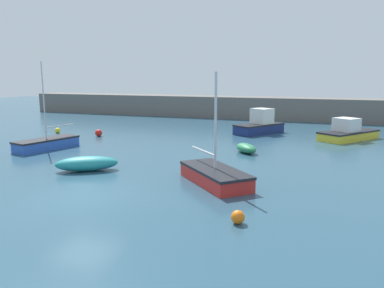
# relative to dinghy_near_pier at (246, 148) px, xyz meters

# --- Properties ---
(ground_plane) EXTENTS (120.00, 120.00, 0.20)m
(ground_plane) POSITION_rel_dinghy_near_pier_xyz_m (-4.35, -11.00, -0.40)
(ground_plane) COLOR #284C60
(harbor_breakwater) EXTENTS (56.90, 3.73, 2.46)m
(harbor_breakwater) POSITION_rel_dinghy_near_pier_xyz_m (-4.35, 19.89, 0.93)
(harbor_breakwater) COLOR #66605B
(harbor_breakwater) RESTS_ON ground_plane
(dinghy_near_pier) EXTENTS (2.01, 2.12, 0.60)m
(dinghy_near_pier) POSITION_rel_dinghy_near_pier_xyz_m (0.00, 0.00, 0.00)
(dinghy_near_pier) COLOR #287A4C
(dinghy_near_pier) RESTS_ON ground_plane
(sailboat_tall_mast) EXTENTS (2.42, 4.53, 5.76)m
(sailboat_tall_mast) POSITION_rel_dinghy_near_pier_xyz_m (-12.76, -3.48, 0.09)
(sailboat_tall_mast) COLOR #2D56B7
(sailboat_tall_mast) RESTS_ON ground_plane
(rowboat_blue_near) EXTENTS (3.30, 2.70, 0.76)m
(rowboat_blue_near) POSITION_rel_dinghy_near_pier_xyz_m (-6.75, -7.41, 0.08)
(rowboat_blue_near) COLOR teal
(rowboat_blue_near) RESTS_ON ground_plane
(sailboat_short_mast) EXTENTS (4.12, 4.13, 5.03)m
(sailboat_short_mast) POSITION_rel_dinghy_near_pier_xyz_m (0.14, -7.34, 0.09)
(sailboat_short_mast) COLOR red
(sailboat_short_mast) RESTS_ON ground_plane
(motorboat_with_cabin) EXTENTS (4.70, 5.44, 1.69)m
(motorboat_with_cabin) POSITION_rel_dinghy_near_pier_xyz_m (6.27, 7.62, 0.26)
(motorboat_with_cabin) COLOR yellow
(motorboat_with_cabin) RESTS_ON ground_plane
(motorboat_grey_hull) EXTENTS (3.95, 4.81, 2.12)m
(motorboat_grey_hull) POSITION_rel_dinghy_near_pier_xyz_m (-0.66, 8.45, 0.43)
(motorboat_grey_hull) COLOR navy
(motorboat_grey_hull) RESTS_ON ground_plane
(mooring_buoy_orange) EXTENTS (0.46, 0.46, 0.46)m
(mooring_buoy_orange) POSITION_rel_dinghy_near_pier_xyz_m (2.23, -11.60, -0.07)
(mooring_buoy_orange) COLOR orange
(mooring_buoy_orange) RESTS_ON ground_plane
(mooring_buoy_red) EXTENTS (0.56, 0.56, 0.56)m
(mooring_buoy_red) POSITION_rel_dinghy_near_pier_xyz_m (-12.64, 2.34, -0.02)
(mooring_buoy_red) COLOR red
(mooring_buoy_red) RESTS_ON ground_plane
(mooring_buoy_yellow) EXTENTS (0.46, 0.46, 0.46)m
(mooring_buoy_yellow) POSITION_rel_dinghy_near_pier_xyz_m (-16.94, 2.59, -0.07)
(mooring_buoy_yellow) COLOR yellow
(mooring_buoy_yellow) RESTS_ON ground_plane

